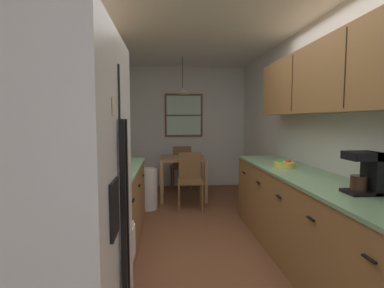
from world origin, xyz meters
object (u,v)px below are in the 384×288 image
at_px(microwave_over_range, 57,86).
at_px(dining_chair_near, 190,177).
at_px(trash_bin, 147,189).
at_px(dining_table, 183,164).
at_px(coffee_maker, 366,172).
at_px(refrigerator, 40,238).
at_px(stove_range, 80,257).
at_px(storage_canister, 98,168).
at_px(fruit_bowl, 284,164).
at_px(dining_chair_far, 181,165).

distance_m(microwave_over_range, dining_chair_near, 3.04).
xyz_separation_m(microwave_over_range, trash_bin, (0.41, 2.58, -1.33)).
relative_size(dining_table, coffee_maker, 2.78).
height_order(refrigerator, stove_range, refrigerator).
height_order(refrigerator, trash_bin, refrigerator).
relative_size(refrigerator, dining_table, 2.13).
bearing_deg(storage_canister, fruit_bowl, 14.12).
relative_size(dining_table, dining_chair_far, 0.95).
bearing_deg(refrigerator, trash_bin, 85.79).
xyz_separation_m(dining_chair_near, dining_chair_far, (-0.08, 1.27, 0.00)).
distance_m(dining_table, trash_bin, 0.93).
height_order(dining_table, trash_bin, dining_table).
height_order(microwave_over_range, dining_chair_far, microwave_over_range).
bearing_deg(storage_canister, trash_bin, 81.36).
xyz_separation_m(stove_range, storage_canister, (-0.01, 0.61, 0.54)).
bearing_deg(microwave_over_range, dining_table, 72.41).
distance_m(stove_range, coffee_maker, 2.13).
height_order(microwave_over_range, trash_bin, microwave_over_range).
distance_m(refrigerator, dining_table, 4.05).
bearing_deg(microwave_over_range, coffee_maker, -2.19).
xyz_separation_m(dining_table, fruit_bowl, (1.03, -2.12, 0.31)).
relative_size(dining_chair_far, coffee_maker, 2.92).
bearing_deg(dining_chair_far, dining_table, -90.71).
distance_m(stove_range, storage_canister, 0.81).
height_order(stove_range, trash_bin, stove_range).
distance_m(dining_chair_far, storage_canister, 3.41).
relative_size(dining_chair_far, fruit_bowl, 3.94).
bearing_deg(dining_chair_far, refrigerator, -100.68).
bearing_deg(coffee_maker, fruit_bowl, 95.36).
height_order(dining_chair_far, fruit_bowl, fruit_bowl).
bearing_deg(fruit_bowl, stove_range, -150.49).
height_order(refrigerator, dining_chair_far, refrigerator).
distance_m(stove_range, dining_table, 3.35).
bearing_deg(trash_bin, refrigerator, -94.21).
bearing_deg(stove_range, dining_table, 74.27).
height_order(stove_range, dining_table, stove_range).
distance_m(refrigerator, coffee_maker, 2.10).
bearing_deg(storage_canister, dining_chair_far, 74.18).
bearing_deg(trash_bin, coffee_maker, -56.67).
distance_m(dining_chair_near, trash_bin, 0.72).
height_order(dining_chair_near, dining_chair_far, same).
bearing_deg(coffee_maker, dining_chair_near, 111.59).
bearing_deg(dining_table, fruit_bowl, -64.17).
bearing_deg(microwave_over_range, dining_chair_far, 75.07).
height_order(dining_table, storage_canister, storage_canister).
relative_size(microwave_over_range, storage_canister, 2.69).
height_order(dining_chair_near, fruit_bowl, fruit_bowl).
bearing_deg(stove_range, storage_canister, 90.53).
bearing_deg(coffee_maker, stove_range, 177.69).
distance_m(dining_table, storage_canister, 2.79).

